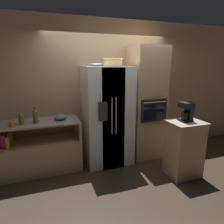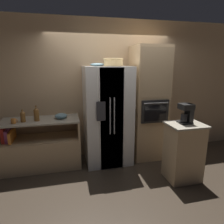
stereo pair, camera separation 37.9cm
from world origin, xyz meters
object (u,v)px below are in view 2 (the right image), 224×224
refrigerator (108,116)px  wall_oven (148,104)px  bottle_short (36,114)px  bottle_tall (23,116)px  mug (13,121)px  wicker_basket (113,62)px  mixing_bowl (61,116)px  fruit_bowl (97,65)px  coffee_maker (187,113)px

refrigerator → wall_oven: 0.88m
bottle_short → bottle_tall: bearing=-175.5°
mug → bottle_short: bearing=12.3°
wicker_basket → mixing_bowl: size_ratio=1.62×
wicker_basket → fruit_bowl: 0.31m
refrigerator → coffee_maker: 1.45m
bottle_short → fruit_bowl: bearing=5.5°
wall_oven → bottle_tall: (-2.38, -0.07, -0.10)m
refrigerator → mixing_bowl: bearing=176.8°
refrigerator → wicker_basket: (0.11, 0.00, 1.02)m
fruit_bowl → mug: size_ratio=2.48×
wall_oven → coffee_maker: bearing=-74.2°
bottle_tall → coffee_maker: (2.65, -0.87, 0.12)m
wall_oven → bottle_short: bearing=-178.6°
refrigerator → wicker_basket: 1.03m
wicker_basket → bottle_short: (-1.41, -0.01, -0.90)m
refrigerator → bottle_short: refrigerator is taller
wicker_basket → mug: 2.04m
bottle_short → wicker_basket: bearing=0.4°
wall_oven → wicker_basket: (-0.74, -0.04, 0.83)m
bottle_short → coffee_maker: bearing=-20.1°
refrigerator → mixing_bowl: refrigerator is taller
wicker_basket → bottle_tall: (-1.64, -0.03, -0.93)m
bottle_tall → mug: bearing=-156.5°
wall_oven → mug: size_ratio=20.96×
mug → wicker_basket: bearing=2.9°
fruit_bowl → mug: 1.78m
wall_oven → fruit_bowl: 1.29m
bottle_tall → mixing_bowl: bottle_tall is taller
bottle_short → coffee_maker: 2.58m
mixing_bowl → fruit_bowl: bearing=4.1°
bottle_tall → mug: size_ratio=2.04×
refrigerator → mug: refrigerator is taller
bottle_short → mixing_bowl: (0.42, 0.06, -0.08)m
fruit_bowl → mixing_bowl: bearing=-175.9°
bottle_short → mug: bottle_short is taller
fruit_bowl → coffee_maker: bearing=-37.6°
wicker_basket → mug: (-1.78, -0.09, -0.99)m
refrigerator → wicker_basket: bearing=0.3°
refrigerator → wicker_basket: size_ratio=5.14×
fruit_bowl → coffee_maker: 1.80m
wall_oven → fruit_bowl: (-1.03, 0.06, 0.78)m
wall_oven → mixing_bowl: bearing=179.9°
fruit_bowl → bottle_short: bearing=-174.5°
wall_oven → fruit_bowl: bearing=176.9°
mug → mixing_bowl: 0.80m
wall_oven → mug: wall_oven is taller
refrigerator → bottle_tall: bearing=-179.0°
bottle_tall → mixing_bowl: 0.65m
refrigerator → bottle_tall: (-1.53, -0.03, 0.10)m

